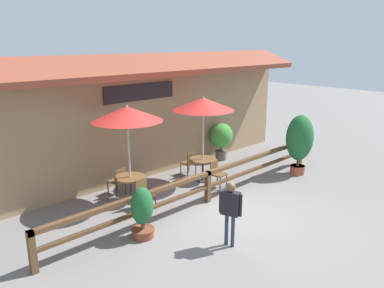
% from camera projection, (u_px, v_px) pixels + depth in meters
% --- Properties ---
extents(ground_plane, '(60.00, 60.00, 0.00)m').
position_uv_depth(ground_plane, '(235.00, 213.00, 10.40)').
color(ground_plane, slate).
extents(building_facade, '(14.28, 1.49, 4.23)m').
position_uv_depth(building_facade, '(144.00, 116.00, 12.68)').
color(building_facade, '#997A56').
rests_on(building_facade, ground).
extents(patio_railing, '(10.40, 0.14, 0.95)m').
position_uv_depth(patio_railing, '(208.00, 180.00, 10.94)').
color(patio_railing, brown).
rests_on(patio_railing, ground).
extents(patio_umbrella_near, '(2.01, 2.01, 2.89)m').
position_uv_depth(patio_umbrella_near, '(127.00, 114.00, 10.46)').
color(patio_umbrella_near, '#B7B2A8').
rests_on(patio_umbrella_near, ground).
extents(dining_table_near, '(0.92, 0.92, 0.78)m').
position_uv_depth(dining_table_near, '(130.00, 182.00, 11.00)').
color(dining_table_near, brown).
rests_on(dining_table_near, ground).
extents(chair_near_streetside, '(0.45, 0.45, 0.86)m').
position_uv_depth(chair_near_streetside, '(144.00, 193.00, 10.55)').
color(chair_near_streetside, brown).
rests_on(chair_near_streetside, ground).
extents(chair_near_wallside, '(0.49, 0.49, 0.86)m').
position_uv_depth(chair_near_wallside, '(118.00, 180.00, 11.52)').
color(chair_near_wallside, brown).
rests_on(chair_near_wallside, ground).
extents(patio_umbrella_middle, '(2.01, 2.01, 2.89)m').
position_uv_depth(patio_umbrella_middle, '(203.00, 104.00, 12.13)').
color(patio_umbrella_middle, '#B7B2A8').
rests_on(patio_umbrella_middle, ground).
extents(dining_table_middle, '(0.92, 0.92, 0.78)m').
position_uv_depth(dining_table_middle, '(203.00, 163.00, 12.66)').
color(dining_table_middle, brown).
rests_on(dining_table_middle, ground).
extents(chair_middle_streetside, '(0.47, 0.47, 0.86)m').
position_uv_depth(chair_middle_streetside, '(217.00, 172.00, 12.18)').
color(chair_middle_streetside, brown).
rests_on(chair_middle_streetside, ground).
extents(chair_middle_wallside, '(0.44, 0.44, 0.86)m').
position_uv_depth(chair_middle_wallside, '(189.00, 162.00, 13.22)').
color(chair_middle_wallside, brown).
rests_on(chair_middle_wallside, ground).
extents(potted_plant_broad_leaf, '(0.57, 0.57, 1.29)m').
position_uv_depth(potted_plant_broad_leaf, '(142.00, 212.00, 8.95)').
color(potted_plant_broad_leaf, brown).
rests_on(potted_plant_broad_leaf, ground).
extents(potted_plant_small_flowering, '(1.02, 0.92, 2.15)m').
position_uv_depth(potted_plant_small_flowering, '(300.00, 140.00, 13.14)').
color(potted_plant_small_flowering, '#9E4C33').
rests_on(potted_plant_small_flowering, ground).
extents(potted_plant_tall_tropical, '(0.95, 0.86, 1.49)m').
position_uv_depth(potted_plant_tall_tropical, '(221.00, 137.00, 14.86)').
color(potted_plant_tall_tropical, '#564C47').
rests_on(potted_plant_tall_tropical, ground).
extents(pedestrian, '(0.32, 0.53, 1.58)m').
position_uv_depth(pedestrian, '(230.00, 206.00, 8.47)').
color(pedestrian, '#2D334C').
rests_on(pedestrian, ground).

